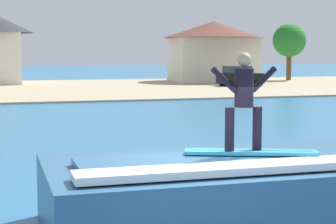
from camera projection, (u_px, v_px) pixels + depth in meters
wave_crest at (231, 192)px, 10.17m from camera, size 6.40×3.40×1.35m
surfboard at (251, 152)px, 9.90m from camera, size 2.22×1.12×0.06m
surfer at (244, 96)px, 9.82m from camera, size 1.20×0.32×1.66m
shoreline_bank at (37, 89)px, 48.07m from camera, size 120.00×27.21×0.12m
car_far_shore at (239, 76)px, 51.47m from camera, size 3.85×2.24×1.86m
house_gabled_white at (213, 46)px, 59.26m from camera, size 10.24×10.24×6.19m
tree_tall_bare at (289, 41)px, 61.32m from camera, size 3.50×3.50×6.07m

